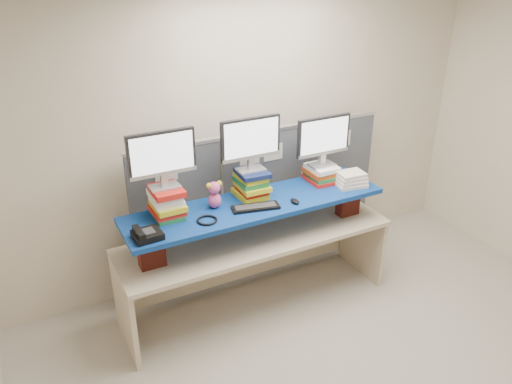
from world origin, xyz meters
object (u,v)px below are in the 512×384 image
desk (256,249)px  blue_board (256,205)px  keyboard (256,207)px  desk_phone (146,234)px  monitor_right (323,138)px  monitor_left (162,156)px  monitor_center (251,141)px

desk → blue_board: size_ratio=1.07×
keyboard → desk_phone: 0.95m
monitor_right → keyboard: (-0.80, -0.21, -0.41)m
desk_phone → monitor_right: bearing=5.5°
monitor_left → keyboard: bearing=-17.2°
desk → monitor_center: 0.99m
monitor_left → desk_phone: monitor_left is taller
monitor_left → monitor_right: size_ratio=1.00×
blue_board → keyboard: (-0.05, -0.10, 0.03)m
monitor_right → monitor_left: bearing=-180.0°
desk → desk_phone: desk_phone is taller
monitor_center → monitor_right: monitor_center is taller
monitor_right → desk_phone: 1.81m
monitor_right → blue_board: bearing=-171.0°
monitor_center → keyboard: (-0.07, -0.21, -0.50)m
monitor_left → desk_phone: bearing=-132.8°
blue_board → desk_phone: (-1.00, -0.14, 0.05)m
monitor_left → blue_board: bearing=-9.0°
monitor_right → keyboard: monitor_right is taller
desk → blue_board: 0.45m
keyboard → desk_phone: desk_phone is taller
monitor_left → keyboard: (0.70, -0.22, -0.51)m
monitor_center → blue_board: bearing=-95.7°
monitor_left → desk: bearing=-9.0°
monitor_center → keyboard: 0.55m
desk → monitor_center: bearing=84.3°
monitor_left → keyboard: size_ratio=1.28×
keyboard → blue_board: bearing=73.4°
blue_board → monitor_right: (0.75, 0.11, 0.44)m
monitor_right → keyboard: 0.92m
monitor_center → desk_phone: bearing=-165.1°
monitor_center → desk_phone: size_ratio=2.46×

